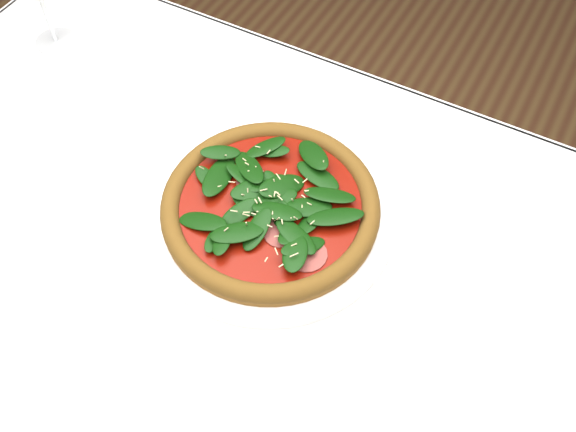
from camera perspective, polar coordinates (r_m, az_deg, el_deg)
The scene contains 4 objects.
ground at distance 1.56m, azimuth -4.06°, elevation -17.41°, with size 6.00×6.00×0.00m, color brown.
dining_table at distance 0.96m, azimuth -6.31°, elevation -5.41°, with size 1.21×0.81×0.75m.
plate at distance 0.89m, azimuth -1.55°, elevation 0.33°, with size 0.35×0.35×0.01m.
pizza at distance 0.87m, azimuth -1.58°, elevation 1.10°, with size 0.39×0.39×0.04m.
Camera 1 is at (0.32, -0.37, 1.48)m, focal length 40.00 mm.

